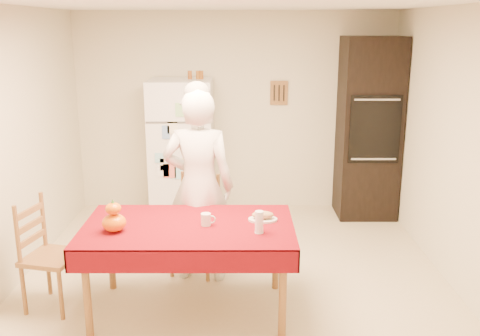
{
  "coord_description": "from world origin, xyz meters",
  "views": [
    {
      "loc": [
        0.05,
        -4.49,
        2.32
      ],
      "look_at": [
        0.06,
        0.2,
        1.06
      ],
      "focal_mm": 40.0,
      "sensor_mm": 36.0,
      "label": 1
    }
  ],
  "objects_px": {
    "refrigerator": "(182,150)",
    "pumpkin_lower": "(114,223)",
    "coffee_mug": "(206,219)",
    "bread_plate": "(263,220)",
    "chair_left": "(44,250)",
    "chair_far": "(197,220)",
    "dining_table": "(188,233)",
    "seated_woman": "(199,187)",
    "oven_cabinet": "(369,129)",
    "wine_glass": "(259,222)"
  },
  "relations": [
    {
      "from": "refrigerator",
      "to": "chair_left",
      "type": "height_order",
      "value": "refrigerator"
    },
    {
      "from": "refrigerator",
      "to": "pumpkin_lower",
      "type": "xyz_separation_m",
      "value": [
        -0.28,
        -2.46,
        -0.02
      ]
    },
    {
      "from": "oven_cabinet",
      "to": "chair_left",
      "type": "xyz_separation_m",
      "value": [
        -3.21,
        -2.29,
        -0.59
      ]
    },
    {
      "from": "wine_glass",
      "to": "oven_cabinet",
      "type": "bearing_deg",
      "value": 60.71
    },
    {
      "from": "dining_table",
      "to": "wine_glass",
      "type": "bearing_deg",
      "value": -16.56
    },
    {
      "from": "chair_far",
      "to": "chair_left",
      "type": "bearing_deg",
      "value": -133.67
    },
    {
      "from": "oven_cabinet",
      "to": "wine_glass",
      "type": "height_order",
      "value": "oven_cabinet"
    },
    {
      "from": "oven_cabinet",
      "to": "wine_glass",
      "type": "bearing_deg",
      "value": -119.29
    },
    {
      "from": "dining_table",
      "to": "chair_far",
      "type": "relative_size",
      "value": 1.79
    },
    {
      "from": "dining_table",
      "to": "seated_woman",
      "type": "distance_m",
      "value": 0.66
    },
    {
      "from": "chair_left",
      "to": "wine_glass",
      "type": "bearing_deg",
      "value": -84.6
    },
    {
      "from": "chair_far",
      "to": "seated_woman",
      "type": "xyz_separation_m",
      "value": [
        0.04,
        -0.18,
        0.39
      ]
    },
    {
      "from": "refrigerator",
      "to": "coffee_mug",
      "type": "height_order",
      "value": "refrigerator"
    },
    {
      "from": "seated_woman",
      "to": "coffee_mug",
      "type": "height_order",
      "value": "seated_woman"
    },
    {
      "from": "oven_cabinet",
      "to": "chair_far",
      "type": "distance_m",
      "value": 2.6
    },
    {
      "from": "chair_far",
      "to": "wine_glass",
      "type": "xyz_separation_m",
      "value": [
        0.56,
        -0.97,
        0.34
      ]
    },
    {
      "from": "chair_left",
      "to": "pumpkin_lower",
      "type": "bearing_deg",
      "value": -94.86
    },
    {
      "from": "chair_left",
      "to": "seated_woman",
      "type": "distance_m",
      "value": 1.42
    },
    {
      "from": "chair_left",
      "to": "wine_glass",
      "type": "distance_m",
      "value": 1.83
    },
    {
      "from": "pumpkin_lower",
      "to": "seated_woman",
      "type": "bearing_deg",
      "value": 51.27
    },
    {
      "from": "chair_left",
      "to": "seated_woman",
      "type": "relative_size",
      "value": 0.53
    },
    {
      "from": "refrigerator",
      "to": "bread_plate",
      "type": "relative_size",
      "value": 7.08
    },
    {
      "from": "oven_cabinet",
      "to": "coffee_mug",
      "type": "relative_size",
      "value": 22.0
    },
    {
      "from": "chair_left",
      "to": "coffee_mug",
      "type": "height_order",
      "value": "chair_left"
    },
    {
      "from": "oven_cabinet",
      "to": "pumpkin_lower",
      "type": "relative_size",
      "value": 11.73
    },
    {
      "from": "pumpkin_lower",
      "to": "wine_glass",
      "type": "bearing_deg",
      "value": -1.76
    },
    {
      "from": "pumpkin_lower",
      "to": "chair_far",
      "type": "bearing_deg",
      "value": 58.57
    },
    {
      "from": "oven_cabinet",
      "to": "pumpkin_lower",
      "type": "distance_m",
      "value": 3.59
    },
    {
      "from": "pumpkin_lower",
      "to": "dining_table",
      "type": "bearing_deg",
      "value": 13.32
    },
    {
      "from": "dining_table",
      "to": "coffee_mug",
      "type": "xyz_separation_m",
      "value": [
        0.14,
        -0.01,
        0.12
      ]
    },
    {
      "from": "refrigerator",
      "to": "coffee_mug",
      "type": "xyz_separation_m",
      "value": [
        0.43,
        -2.34,
        -0.04
      ]
    },
    {
      "from": "oven_cabinet",
      "to": "wine_glass",
      "type": "xyz_separation_m",
      "value": [
        -1.43,
        -2.54,
        -0.25
      ]
    },
    {
      "from": "chair_left",
      "to": "coffee_mug",
      "type": "bearing_deg",
      "value": -80.38
    },
    {
      "from": "chair_far",
      "to": "dining_table",
      "type": "bearing_deg",
      "value": -74.64
    },
    {
      "from": "refrigerator",
      "to": "chair_left",
      "type": "relative_size",
      "value": 1.79
    },
    {
      "from": "dining_table",
      "to": "coffee_mug",
      "type": "height_order",
      "value": "coffee_mug"
    },
    {
      "from": "oven_cabinet",
      "to": "seated_woman",
      "type": "distance_m",
      "value": 2.63
    },
    {
      "from": "refrigerator",
      "to": "pumpkin_lower",
      "type": "relative_size",
      "value": 9.06
    },
    {
      "from": "dining_table",
      "to": "refrigerator",
      "type": "bearing_deg",
      "value": 97.06
    },
    {
      "from": "dining_table",
      "to": "bread_plate",
      "type": "relative_size",
      "value": 7.08
    },
    {
      "from": "seated_woman",
      "to": "pumpkin_lower",
      "type": "xyz_separation_m",
      "value": [
        -0.61,
        -0.76,
        -0.06
      ]
    },
    {
      "from": "coffee_mug",
      "to": "pumpkin_lower",
      "type": "xyz_separation_m",
      "value": [
        -0.71,
        -0.13,
        0.02
      ]
    },
    {
      "from": "seated_woman",
      "to": "coffee_mug",
      "type": "bearing_deg",
      "value": 105.45
    },
    {
      "from": "pumpkin_lower",
      "to": "wine_glass",
      "type": "relative_size",
      "value": 1.07
    },
    {
      "from": "oven_cabinet",
      "to": "chair_left",
      "type": "distance_m",
      "value": 3.99
    },
    {
      "from": "chair_left",
      "to": "coffee_mug",
      "type": "relative_size",
      "value": 9.5
    },
    {
      "from": "refrigerator",
      "to": "seated_woman",
      "type": "distance_m",
      "value": 1.74
    },
    {
      "from": "oven_cabinet",
      "to": "wine_glass",
      "type": "distance_m",
      "value": 2.93
    },
    {
      "from": "oven_cabinet",
      "to": "chair_left",
      "type": "relative_size",
      "value": 2.32
    },
    {
      "from": "coffee_mug",
      "to": "bread_plate",
      "type": "bearing_deg",
      "value": 13.11
    }
  ]
}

